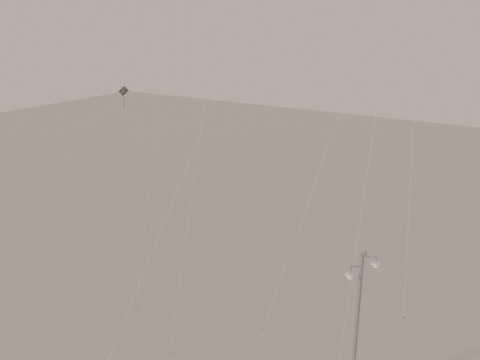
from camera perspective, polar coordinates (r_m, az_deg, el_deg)
The scene contains 3 objects.
street_lamp at distance 31.35m, azimuth 9.97°, elevation -12.39°, with size 1.45×1.10×8.11m.
kite_3 at distance 35.73m, azimuth -0.77°, elevation 10.20°, with size 4.01×10.12×20.66m.
kite_6 at distance 44.61m, azimuth -13.38°, elevation 3.26°, with size 4.83×13.39×13.09m.
Camera 1 is at (15.19, -20.88, 18.84)m, focal length 50.00 mm.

